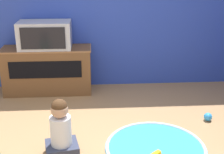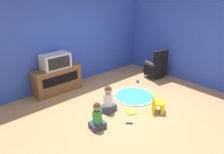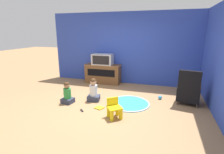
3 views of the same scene
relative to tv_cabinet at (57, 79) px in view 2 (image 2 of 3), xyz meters
name	(u,v)px [view 2 (image 2 of 3)]	position (x,y,z in m)	size (l,w,h in m)	color
ground_plane	(128,106)	(0.88, -1.98, -0.37)	(30.00, 30.00, 0.00)	#9E754C
wall_back	(71,41)	(0.73, 0.31, 0.95)	(5.70, 0.12, 2.65)	#2D47B2
wall_right	(199,41)	(3.52, -2.30, 0.95)	(0.12, 5.35, 2.65)	#2D47B2
tv_cabinet	(57,79)	(0.00, 0.00, 0.00)	(1.38, 0.47, 0.73)	brown
television	(55,61)	(0.00, -0.01, 0.55)	(0.78, 0.45, 0.41)	#B7B7BC
black_armchair	(156,67)	(2.94, -1.26, 0.00)	(0.66, 0.60, 0.98)	brown
yellow_kid_chair	(157,104)	(1.23, -2.61, -0.18)	(0.42, 0.42, 0.46)	yellow
play_mat	(134,96)	(1.40, -1.71, -0.37)	(1.14, 1.14, 0.04)	teal
child_watching_left	(108,100)	(0.36, -1.79, -0.09)	(0.39, 0.36, 0.67)	#33384C
child_watching_center	(97,117)	(-0.27, -2.16, -0.11)	(0.34, 0.31, 0.61)	#33384C
toy_ball	(138,81)	(2.21, -1.12, -0.32)	(0.11, 0.11, 0.11)	#3399E5
book	(131,112)	(0.71, -2.24, -0.36)	(0.26, 0.26, 0.02)	gold
remote_control	(129,123)	(0.34, -2.52, -0.36)	(0.14, 0.14, 0.02)	black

